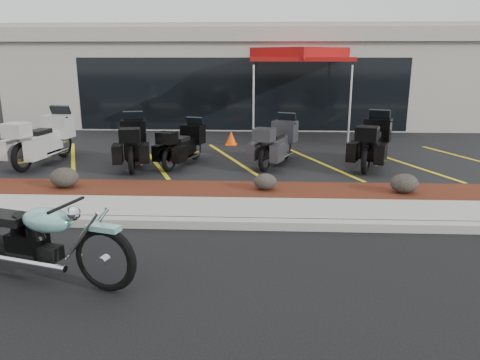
{
  "coord_description": "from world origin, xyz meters",
  "views": [
    {
      "loc": [
        0.75,
        -6.67,
        2.89
      ],
      "look_at": [
        0.38,
        1.2,
        0.78
      ],
      "focal_mm": 35.0,
      "sensor_mm": 36.0,
      "label": 1
    }
  ],
  "objects_px": {
    "traffic_cone": "(231,138)",
    "popup_canopy": "(299,56)",
    "touring_white": "(62,131)",
    "hero_cruiser": "(105,250)"
  },
  "relations": [
    {
      "from": "traffic_cone",
      "to": "popup_canopy",
      "type": "bearing_deg",
      "value": 37.38
    },
    {
      "from": "traffic_cone",
      "to": "touring_white",
      "type": "bearing_deg",
      "value": -155.68
    },
    {
      "from": "hero_cruiser",
      "to": "popup_canopy",
      "type": "bearing_deg",
      "value": 90.14
    },
    {
      "from": "hero_cruiser",
      "to": "traffic_cone",
      "type": "height_order",
      "value": "hero_cruiser"
    },
    {
      "from": "popup_canopy",
      "to": "hero_cruiser",
      "type": "bearing_deg",
      "value": -83.54
    },
    {
      "from": "hero_cruiser",
      "to": "popup_canopy",
      "type": "distance_m",
      "value": 11.57
    },
    {
      "from": "hero_cruiser",
      "to": "traffic_cone",
      "type": "bearing_deg",
      "value": 100.28
    },
    {
      "from": "hero_cruiser",
      "to": "popup_canopy",
      "type": "height_order",
      "value": "popup_canopy"
    },
    {
      "from": "hero_cruiser",
      "to": "touring_white",
      "type": "xyz_separation_m",
      "value": [
        -3.55,
        7.2,
        0.29
      ]
    },
    {
      "from": "popup_canopy",
      "to": "traffic_cone",
      "type": "bearing_deg",
      "value": -120.1
    }
  ]
}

